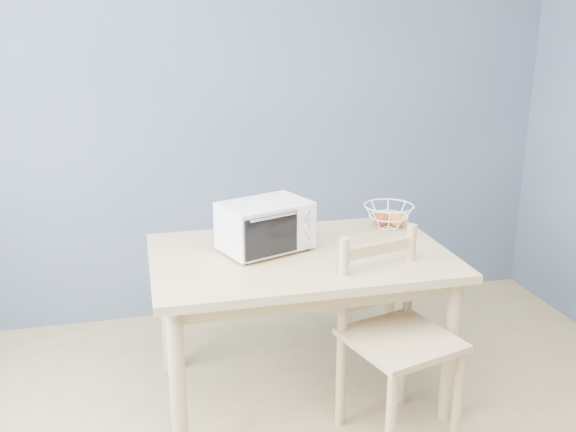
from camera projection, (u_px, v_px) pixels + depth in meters
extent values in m
cube|color=slate|center=(233.00, 108.00, 3.81)|extent=(4.00, 0.01, 2.60)
cube|color=tan|center=(300.00, 257.00, 3.03)|extent=(1.40, 0.90, 0.04)
cylinder|color=tan|center=(178.00, 385.00, 2.66)|extent=(0.07, 0.07, 0.71)
cylinder|color=tan|center=(451.00, 350.00, 2.94)|extent=(0.07, 0.07, 0.71)
cylinder|color=tan|center=(167.00, 309.00, 3.35)|extent=(0.07, 0.07, 0.71)
cylinder|color=tan|center=(389.00, 287.00, 3.63)|extent=(0.07, 0.07, 0.71)
cube|color=white|center=(265.00, 225.00, 3.03)|extent=(0.48, 0.40, 0.23)
cube|color=black|center=(255.00, 228.00, 3.00)|extent=(0.33, 0.31, 0.18)
cube|color=black|center=(271.00, 236.00, 2.89)|extent=(0.26, 0.11, 0.19)
cylinder|color=silver|center=(273.00, 217.00, 2.85)|extent=(0.23, 0.10, 0.01)
cube|color=white|center=(306.00, 227.00, 3.00)|extent=(0.11, 0.04, 0.21)
cylinder|color=black|center=(245.00, 263.00, 2.89)|extent=(0.02, 0.02, 0.01)
cylinder|color=black|center=(307.00, 248.00, 3.07)|extent=(0.02, 0.02, 0.01)
cylinder|color=black|center=(223.00, 250.00, 3.05)|extent=(0.02, 0.02, 0.01)
cylinder|color=black|center=(283.00, 236.00, 3.24)|extent=(0.02, 0.02, 0.01)
cylinder|color=silver|center=(308.00, 215.00, 2.97)|extent=(0.04, 0.03, 0.04)
cylinder|color=silver|center=(308.00, 228.00, 2.99)|extent=(0.04, 0.03, 0.04)
cylinder|color=silver|center=(308.00, 241.00, 3.01)|extent=(0.04, 0.03, 0.04)
torus|color=white|center=(389.00, 206.00, 3.36)|extent=(0.35, 0.35, 0.01)
torus|color=white|center=(388.00, 216.00, 3.38)|extent=(0.28, 0.28, 0.01)
torus|color=white|center=(388.00, 226.00, 3.40)|extent=(0.16, 0.16, 0.01)
sphere|color=red|center=(381.00, 219.00, 3.39)|extent=(0.08, 0.08, 0.08)
sphere|color=orange|center=(397.00, 220.00, 3.37)|extent=(0.08, 0.08, 0.08)
sphere|color=#E9AB5A|center=(386.00, 216.00, 3.43)|extent=(0.08, 0.08, 0.08)
cube|color=tan|center=(401.00, 340.00, 2.79)|extent=(0.53, 0.53, 0.03)
cylinder|color=tan|center=(391.00, 423.00, 2.62)|extent=(0.04, 0.04, 0.46)
cylinder|color=tan|center=(458.00, 398.00, 2.79)|extent=(0.04, 0.04, 0.46)
cylinder|color=tan|center=(341.00, 380.00, 2.93)|extent=(0.04, 0.04, 0.46)
cylinder|color=tan|center=(404.00, 360.00, 3.10)|extent=(0.04, 0.04, 0.46)
cylinder|color=tan|center=(343.00, 288.00, 2.79)|extent=(0.04, 0.04, 0.46)
cylinder|color=tan|center=(409.00, 272.00, 2.96)|extent=(0.04, 0.04, 0.46)
cube|color=tan|center=(376.00, 300.00, 2.90)|extent=(0.36, 0.12, 0.05)
cube|color=tan|center=(378.00, 274.00, 2.87)|extent=(0.36, 0.12, 0.05)
cube|color=tan|center=(379.00, 249.00, 2.83)|extent=(0.36, 0.12, 0.05)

